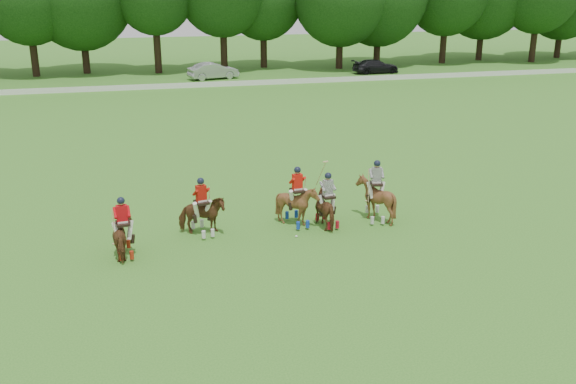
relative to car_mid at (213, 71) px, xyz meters
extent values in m
plane|color=#337220|center=(-4.70, -42.50, -0.77)|extent=(180.00, 180.00, 0.00)
cylinder|color=black|center=(-16.33, 5.99, 1.55)|extent=(0.70, 0.70, 4.64)
cylinder|color=black|center=(-11.68, 7.02, 1.39)|extent=(0.70, 0.70, 4.31)
cylinder|color=black|center=(-4.73, 5.50, 1.85)|extent=(0.70, 0.70, 5.24)
cylinder|color=black|center=(1.93, 5.74, 1.83)|extent=(0.70, 0.70, 5.19)
cylinder|color=black|center=(6.37, 7.12, 1.47)|extent=(0.70, 0.70, 4.48)
cylinder|color=black|center=(13.84, 4.32, 1.34)|extent=(0.70, 0.70, 4.21)
cylinder|color=black|center=(18.56, 5.67, 1.27)|extent=(0.70, 0.70, 4.07)
cylinder|color=black|center=(26.47, 5.88, 1.63)|extent=(0.70, 0.70, 4.79)
cylinder|color=black|center=(31.90, 7.42, 1.45)|extent=(0.70, 0.70, 4.44)
cylinder|color=black|center=(36.72, 4.24, 1.66)|extent=(0.70, 0.70, 4.86)
cylinder|color=black|center=(42.16, 7.23, 1.18)|extent=(0.70, 0.70, 3.90)
cube|color=white|center=(-4.70, -4.50, -0.55)|extent=(120.00, 0.10, 0.44)
imported|color=#A8A9AD|center=(0.00, 0.00, 0.00)|extent=(4.91, 2.67, 1.54)
imported|color=black|center=(16.23, 0.00, -0.09)|extent=(4.73, 2.11, 1.35)
imported|color=#512C15|center=(-8.46, -39.55, -0.08)|extent=(0.89, 1.69, 1.38)
cube|color=black|center=(-8.46, -39.55, 0.42)|extent=(0.49, 0.60, 0.08)
cylinder|color=tan|center=(-8.76, -39.58, 0.34)|extent=(0.05, 0.21, 1.29)
imported|color=#512C15|center=(-5.66, -38.26, -0.04)|extent=(1.71, 1.56, 1.45)
cube|color=black|center=(-5.66, -38.26, 0.49)|extent=(0.57, 0.65, 0.08)
cylinder|color=tan|center=(-5.37, -38.18, 0.41)|extent=(0.08, 0.21, 1.29)
imported|color=#512C15|center=(-2.04, -38.18, 0.04)|extent=(1.45, 1.60, 1.61)
cube|color=black|center=(-2.04, -38.18, 0.63)|extent=(0.50, 0.61, 0.08)
cylinder|color=tan|center=(-1.74, -38.15, 0.55)|extent=(0.05, 0.21, 1.29)
imported|color=#512C15|center=(-0.97, -38.58, -0.07)|extent=(1.01, 1.75, 1.39)
cube|color=black|center=(-0.97, -38.58, 0.44)|extent=(0.53, 0.62, 0.08)
cylinder|color=tan|center=(-1.26, -38.63, 1.36)|extent=(0.16, 0.76, 1.08)
imported|color=#512C15|center=(1.05, -38.38, 0.09)|extent=(1.68, 1.81, 1.71)
cube|color=black|center=(1.05, -38.38, 0.72)|extent=(0.55, 0.64, 0.08)
cylinder|color=tan|center=(0.76, -38.32, 0.64)|extent=(0.07, 0.21, 1.29)
sphere|color=white|center=(-2.40, -39.40, -0.72)|extent=(0.09, 0.09, 0.09)
camera|label=1|loc=(-7.98, -60.31, 8.20)|focal=40.00mm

